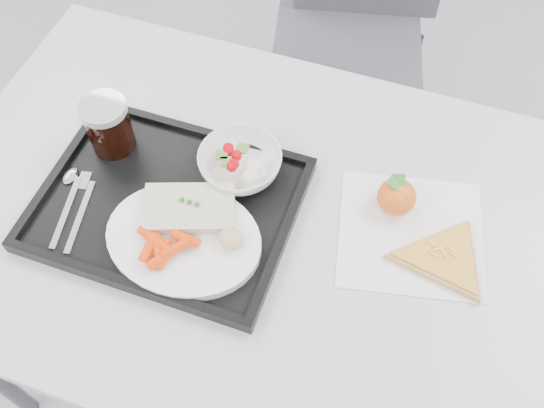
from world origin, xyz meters
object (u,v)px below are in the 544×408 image
dinner_plate (184,239)px  cola_glass (108,125)px  tangerine (397,197)px  chair (357,15)px  pizza_slice (444,258)px  salad_bowl (240,163)px  table (258,235)px  tray (168,205)px

dinner_plate → cola_glass: cola_glass is taller
tangerine → cola_glass: bearing=-175.1°
chair → pizza_slice: (0.34, -0.82, 0.22)m
salad_bowl → tangerine: tangerine is taller
table → chair: chair is taller
table → salad_bowl: size_ratio=7.89×
dinner_plate → tangerine: tangerine is taller
salad_bowl → chair: bearing=86.6°
dinner_plate → tangerine: size_ratio=3.56×
chair → tangerine: chair is taller
chair → tray: bearing=-99.3°
salad_bowl → tray: bearing=-131.9°
tray → chair: bearing=80.7°
salad_bowl → cola_glass: 0.25m
dinner_plate → tangerine: (0.32, 0.20, 0.01)m
tangerine → pizza_slice: bearing=-37.0°
table → tray: tray is taller
chair → tangerine: bearing=-72.1°
cola_glass → tangerine: 0.54m
table → tray: (-0.16, -0.04, 0.08)m
salad_bowl → pizza_slice: 0.39m
dinner_plate → salad_bowl: salad_bowl is taller
chair → cola_glass: chair is taller
pizza_slice → dinner_plate: bearing=-164.5°
chair → tangerine: size_ratio=12.27×
dinner_plate → cola_glass: size_ratio=2.50×
chair → tray: (-0.14, -0.87, 0.22)m
tray → salad_bowl: bearing=48.1°
tray → tangerine: bearing=19.4°
salad_bowl → pizza_slice: salad_bowl is taller
tangerine → pizza_slice: 0.13m
tray → salad_bowl: salad_bowl is taller
table → tangerine: size_ratio=15.83×
salad_bowl → tangerine: 0.28m
table → dinner_plate: size_ratio=4.44×
table → chair: (-0.01, 0.84, -0.15)m
cola_glass → tangerine: cola_glass is taller
tray → salad_bowl: 0.15m
cola_glass → pizza_slice: (0.64, -0.03, -0.06)m
table → cola_glass: size_ratio=11.11×
chair → dinner_plate: 0.97m
tray → dinner_plate: bearing=-45.9°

